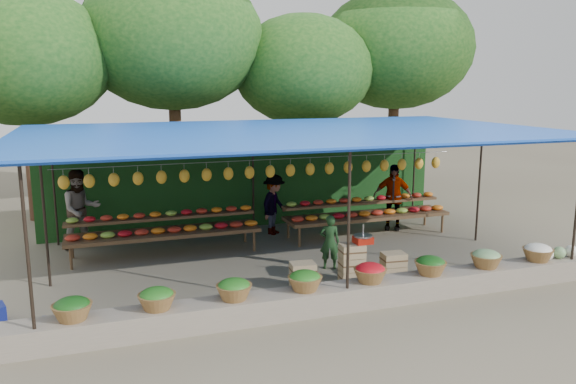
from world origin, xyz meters
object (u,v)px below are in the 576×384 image
object	(u,v)px
weighing_scale	(363,239)
vendor_seated	(330,242)
blue_crate_front	(59,331)
crate_counter	(350,268)

from	to	relation	value
weighing_scale	vendor_seated	size ratio (longest dim) A/B	0.33
blue_crate_front	vendor_seated	bearing A→B (deg)	31.10
crate_counter	blue_crate_front	size ratio (longest dim) A/B	4.29
vendor_seated	blue_crate_front	distance (m)	5.42
vendor_seated	blue_crate_front	world-z (taller)	vendor_seated
vendor_seated	blue_crate_front	size ratio (longest dim) A/B	2.04
blue_crate_front	crate_counter	bearing A→B (deg)	21.21
vendor_seated	blue_crate_front	bearing A→B (deg)	42.28
crate_counter	blue_crate_front	world-z (taller)	crate_counter
crate_counter	weighing_scale	distance (m)	0.60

